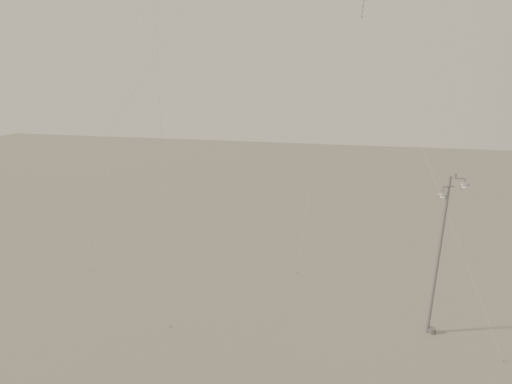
# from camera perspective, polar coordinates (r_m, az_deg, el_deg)

# --- Properties ---
(ground) EXTENTS (160.00, 160.00, 0.00)m
(ground) POSITION_cam_1_polar(r_m,az_deg,el_deg) (28.78, -4.08, -16.55)
(ground) COLOR gray
(ground) RESTS_ON ground
(street_lamp) EXTENTS (1.58, 0.76, 9.24)m
(street_lamp) POSITION_cam_1_polar(r_m,az_deg,el_deg) (29.11, 20.38, -6.36)
(street_lamp) COLOR gray
(street_lamp) RESTS_ON ground
(kite_3) EXTENTS (10.40, 9.90, 21.23)m
(kite_3) POSITION_cam_1_polar(r_m,az_deg,el_deg) (28.72, -11.60, 14.67)
(kite_3) COLOR maroon
(kite_3) RESTS_ON ground
(kite_4) EXTENTS (8.69, 12.18, 19.86)m
(kite_4) POSITION_cam_1_polar(r_m,az_deg,el_deg) (34.17, 15.22, 13.64)
(kite_4) COLOR black
(kite_4) RESTS_ON ground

